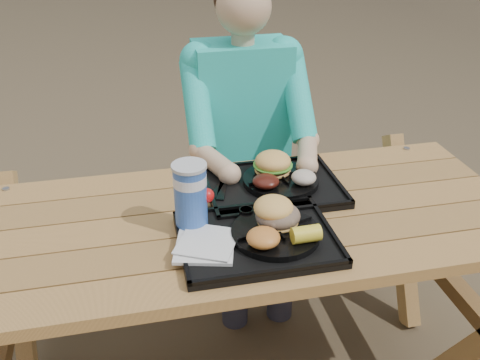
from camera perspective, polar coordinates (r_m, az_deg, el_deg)
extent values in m
cube|color=black|center=(1.57, 1.79, -6.40)|extent=(0.45, 0.35, 0.02)
cube|color=black|center=(1.83, 3.53, -0.80)|extent=(0.45, 0.35, 0.02)
cylinder|color=black|center=(1.57, 3.81, -5.65)|extent=(0.26, 0.26, 0.02)
cylinder|color=black|center=(1.84, 4.37, -0.01)|extent=(0.26, 0.26, 0.02)
cube|color=silver|center=(1.52, -3.78, -6.97)|extent=(0.20, 0.20, 0.02)
cylinder|color=#1543A2|center=(1.57, -5.29, -1.84)|extent=(0.10, 0.10, 0.20)
cylinder|color=black|center=(1.65, 0.66, -3.51)|extent=(0.04, 0.04, 0.03)
cylinder|color=yellow|center=(1.66, 2.81, -3.16)|extent=(0.05, 0.05, 0.03)
ellipsoid|color=orange|center=(1.48, 2.50, -6.16)|extent=(0.09, 0.09, 0.05)
cube|color=black|center=(1.79, -1.90, -0.95)|extent=(0.07, 0.15, 0.01)
ellipsoid|color=#44140D|center=(1.76, 2.78, -0.13)|extent=(0.09, 0.09, 0.04)
ellipsoid|color=beige|center=(1.79, 6.81, 0.28)|extent=(0.08, 0.08, 0.05)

